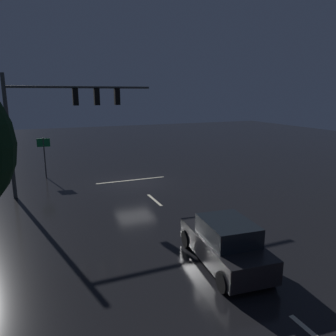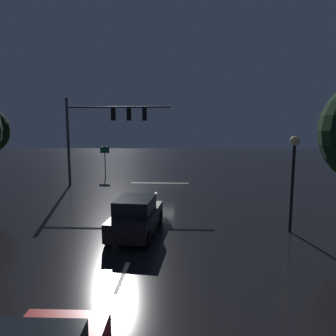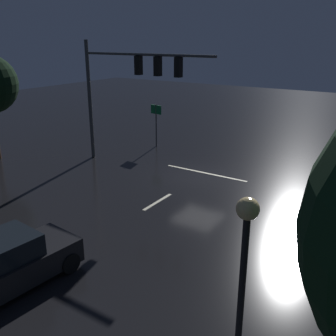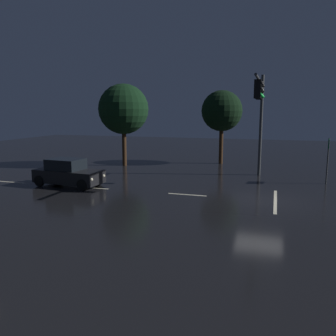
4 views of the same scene
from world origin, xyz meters
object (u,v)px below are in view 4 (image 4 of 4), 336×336
tree_right_near (124,109)px  tree_right_far (222,111)px  route_sign (328,151)px  traffic_signal_assembly (260,104)px  car_approaching (68,173)px

tree_right_near → tree_right_far: (3.59, -7.71, -0.16)m
route_sign → tree_right_near: bearing=78.5°
traffic_signal_assembly → route_sign: (1.11, -4.30, -2.97)m
traffic_signal_assembly → route_sign: 5.34m
traffic_signal_assembly → car_approaching: size_ratio=1.90×
traffic_signal_assembly → route_sign: traffic_signal_assembly is taller
route_sign → tree_right_near: size_ratio=0.43×
tree_right_near → tree_right_far: tree_right_near is taller
traffic_signal_assembly → tree_right_far: 8.63m
tree_right_near → tree_right_far: 8.50m
traffic_signal_assembly → tree_right_far: traffic_signal_assembly is taller
car_approaching → tree_right_far: tree_right_far is taller
traffic_signal_assembly → car_approaching: traffic_signal_assembly is taller
traffic_signal_assembly → tree_right_near: 12.04m
traffic_signal_assembly → tree_right_far: (7.85, 3.55, -0.48)m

